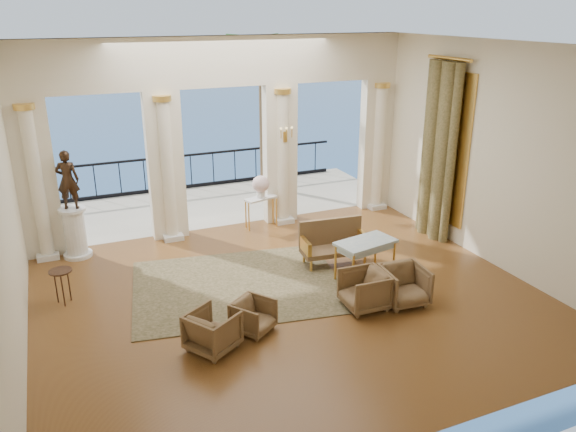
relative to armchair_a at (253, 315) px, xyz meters
name	(u,v)px	position (x,y,z in m)	size (l,w,h in m)	color
floor	(290,297)	(1.03, 0.84, -0.31)	(9.00, 9.00, 0.00)	#552E14
room_walls	(320,161)	(1.03, -0.28, 2.57)	(9.00, 9.00, 9.00)	white
arcade	(224,123)	(1.03, 4.66, 2.27)	(9.00, 0.56, 4.50)	#F2E8C7
terrace	(207,205)	(1.03, 6.64, -0.36)	(10.00, 3.60, 0.10)	#A9A08C
balustrade	(191,174)	(1.03, 8.24, 0.10)	(9.00, 0.06, 1.03)	black
palm_tree	(262,45)	(3.03, 7.44, 3.78)	(2.00, 2.00, 4.50)	#4C3823
sea	(82,111)	(1.03, 60.84, -6.31)	(160.00, 160.00, 0.00)	#275E9B
curtain	(438,152)	(5.31, 2.34, 1.71)	(0.33, 1.40, 4.09)	#484624
window_frame	(445,147)	(5.50, 2.34, 1.79)	(0.04, 1.60, 3.40)	gold
wall_sconce	(285,136)	(2.43, 4.35, 1.92)	(0.30, 0.11, 0.33)	gold
rug	(238,285)	(0.28, 1.64, -0.30)	(3.97, 3.09, 0.02)	#2E3218
armchair_a	(253,315)	(0.00, 0.00, 0.00)	(0.60, 0.56, 0.62)	#4C3820
armchair_b	(404,283)	(2.84, -0.17, 0.08)	(0.76, 0.71, 0.78)	#4C3820
armchair_c	(364,288)	(2.09, -0.04, 0.07)	(0.74, 0.70, 0.77)	#4C3820
armchair_d	(213,329)	(-0.76, -0.24, 0.05)	(0.70, 0.65, 0.72)	#4C3820
settee	(333,242)	(2.47, 1.90, 0.15)	(1.44, 0.73, 0.92)	#4C3820
game_table	(366,245)	(2.69, 0.97, 0.41)	(1.27, 0.85, 0.80)	#9DBBC6
pedestal	(75,233)	(-2.47, 4.34, 0.22)	(0.60, 0.60, 1.10)	silver
statue	(68,180)	(-2.47, 4.34, 1.42)	(0.46, 0.30, 1.25)	black
console_table	(261,203)	(1.80, 4.39, 0.33)	(0.86, 0.52, 0.76)	silver
urn	(261,185)	(1.80, 4.39, 0.77)	(0.41, 0.41, 0.54)	white
side_table	(61,275)	(-2.85, 2.25, 0.26)	(0.40, 0.40, 0.66)	black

